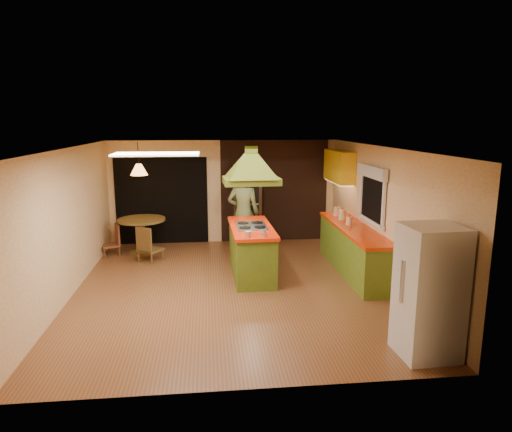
{
  "coord_description": "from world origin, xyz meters",
  "views": [
    {
      "loc": [
        -0.38,
        -7.83,
        2.94
      ],
      "look_at": [
        0.53,
        0.73,
        1.15
      ],
      "focal_mm": 32.0,
      "sensor_mm": 36.0,
      "label": 1
    }
  ],
  "objects": [
    {
      "name": "ceiling_plane",
      "position": [
        0.0,
        0.0,
        2.5
      ],
      "size": [
        6.5,
        6.5,
        0.0
      ],
      "primitive_type": "plane",
      "rotation": [
        3.14,
        0.0,
        0.0
      ],
      "color": "silver",
      "rests_on": "room_walls"
    },
    {
      "name": "brick_panel",
      "position": [
        1.25,
        3.23,
        1.25
      ],
      "size": [
        2.64,
        0.03,
        2.5
      ],
      "primitive_type": "cube",
      "color": "#381E14",
      "rests_on": "ground"
    },
    {
      "name": "kitchen_island",
      "position": [
        0.43,
        0.63,
        0.49
      ],
      "size": [
        0.82,
        1.97,
        0.99
      ],
      "rotation": [
        0.0,
        0.0,
        0.02
      ],
      "color": "#5B721C",
      "rests_on": "ground"
    },
    {
      "name": "range_hood",
      "position": [
        0.43,
        0.63,
        2.25
      ],
      "size": [
        1.07,
        0.79,
        0.79
      ],
      "rotation": [
        0.0,
        0.0,
        0.04
      ],
      "color": "#5E6E1B",
      "rests_on": "ceiling_plane"
    },
    {
      "name": "man",
      "position": [
        0.38,
        1.96,
        0.96
      ],
      "size": [
        0.78,
        0.6,
        1.92
      ],
      "primitive_type": "imported",
      "rotation": [
        0.0,
        0.0,
        2.93
      ],
      "color": "brown",
      "rests_on": "ground"
    },
    {
      "name": "refrigerator",
      "position": [
        2.35,
        -2.7,
        0.85
      ],
      "size": [
        0.73,
        0.7,
        1.7
      ],
      "primitive_type": "cube",
      "rotation": [
        0.0,
        0.0,
        0.05
      ],
      "color": "white",
      "rests_on": "ground"
    },
    {
      "name": "canister_medium",
      "position": [
        2.4,
        1.67,
        1.01
      ],
      "size": [
        0.17,
        0.17,
        0.19
      ],
      "primitive_type": "cylinder",
      "rotation": [
        0.0,
        0.0,
        0.32
      ],
      "color": "#FCE8CA",
      "rests_on": "right_counter"
    },
    {
      "name": "right_counter",
      "position": [
        2.45,
        0.6,
        0.46
      ],
      "size": [
        0.62,
        3.05,
        0.92
      ],
      "color": "olive",
      "rests_on": "ground"
    },
    {
      "name": "room_walls",
      "position": [
        0.0,
        0.0,
        1.25
      ],
      "size": [
        5.5,
        6.5,
        6.5
      ],
      "color": "beige",
      "rests_on": "ground"
    },
    {
      "name": "ground",
      "position": [
        0.0,
        0.0,
        0.0
      ],
      "size": [
        6.5,
        6.5,
        0.0
      ],
      "primitive_type": "plane",
      "color": "brown",
      "rests_on": "ground"
    },
    {
      "name": "upper_cabinets",
      "position": [
        2.57,
        2.2,
        1.95
      ],
      "size": [
        0.34,
        1.4,
        0.7
      ],
      "primitive_type": "cube",
      "color": "yellow",
      "rests_on": "room_walls"
    },
    {
      "name": "nook_opening",
      "position": [
        -1.5,
        3.23,
        1.05
      ],
      "size": [
        2.2,
        0.03,
        2.1
      ],
      "primitive_type": "cube",
      "color": "black",
      "rests_on": "ground"
    },
    {
      "name": "chair_near",
      "position": [
        -1.64,
        1.77,
        0.39
      ],
      "size": [
        0.59,
        0.59,
        0.77
      ],
      "primitive_type": null,
      "rotation": [
        0.0,
        0.0,
        2.55
      ],
      "color": "brown",
      "rests_on": "ground"
    },
    {
      "name": "pendant_lamp",
      "position": [
        -1.89,
        2.42,
        1.9
      ],
      "size": [
        0.45,
        0.45,
        0.25
      ],
      "primitive_type": "cone",
      "rotation": [
        0.0,
        0.0,
        -0.2
      ],
      "color": "#FF9E3F",
      "rests_on": "ceiling_plane"
    },
    {
      "name": "wall_oven",
      "position": [
        0.55,
        2.95,
        0.99
      ],
      "size": [
        0.65,
        0.6,
        1.97
      ],
      "rotation": [
        0.0,
        0.0,
        -0.0
      ],
      "color": "#482B17",
      "rests_on": "ground"
    },
    {
      "name": "fluor_panel",
      "position": [
        -1.1,
        -1.2,
        2.48
      ],
      "size": [
        1.2,
        0.6,
        0.03
      ],
      "primitive_type": "cube",
      "color": "white",
      "rests_on": "ceiling_plane"
    },
    {
      "name": "canister_small",
      "position": [
        2.4,
        0.77,
        1.0
      ],
      "size": [
        0.14,
        0.14,
        0.16
      ],
      "primitive_type": "cylinder",
      "rotation": [
        0.0,
        0.0,
        0.15
      ],
      "color": "#F4E3C4",
      "rests_on": "right_counter"
    },
    {
      "name": "dining_table",
      "position": [
        -1.89,
        2.42,
        0.56
      ],
      "size": [
        1.06,
        1.06,
        0.79
      ],
      "rotation": [
        0.0,
        0.0,
        0.09
      ],
      "color": "brown",
      "rests_on": "ground"
    },
    {
      "name": "canister_large",
      "position": [
        2.4,
        1.26,
        1.03
      ],
      "size": [
        0.15,
        0.15,
        0.21
      ],
      "primitive_type": "cylinder",
      "rotation": [
        0.0,
        0.0,
        -0.03
      ],
      "color": "beige",
      "rests_on": "right_counter"
    },
    {
      "name": "window_right",
      "position": [
        2.7,
        0.4,
        1.77
      ],
      "size": [
        0.12,
        1.35,
        1.06
      ],
      "color": "black",
      "rests_on": "room_walls"
    },
    {
      "name": "chair_left",
      "position": [
        -2.59,
        2.32,
        0.35
      ],
      "size": [
        0.49,
        0.49,
        0.69
      ],
      "primitive_type": null,
      "rotation": [
        0.0,
        0.0,
        -1.19
      ],
      "color": "brown",
      "rests_on": "ground"
    }
  ]
}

